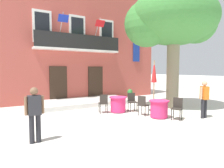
{
  "coord_description": "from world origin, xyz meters",
  "views": [
    {
      "loc": [
        -5.47,
        -7.27,
        2.08
      ],
      "look_at": [
        0.11,
        1.87,
        1.3
      ],
      "focal_mm": 31.4,
      "sensor_mm": 36.0,
      "label": 1
    }
  ],
  "objects_px": {
    "cafe_table_middle": "(118,104)",
    "cafe_chair_middle_1": "(132,101)",
    "pedestrian_mid_plaza": "(204,97)",
    "plane_tree": "(172,21)",
    "cafe_chair_middle_0": "(103,102)",
    "cafe_table_near_tree": "(159,109)",
    "cafe_umbrella": "(154,78)",
    "cafe_chair_near_tree_0": "(143,104)",
    "cafe_chair_near_tree_1": "(177,107)",
    "ground_planter_right": "(130,94)",
    "pedestrian_near_entrance": "(35,112)",
    "ground_planter_left": "(32,102)"
  },
  "relations": [
    {
      "from": "cafe_chair_middle_0",
      "to": "cafe_chair_middle_1",
      "type": "relative_size",
      "value": 1.0
    },
    {
      "from": "cafe_chair_middle_0",
      "to": "ground_planter_left",
      "type": "bearing_deg",
      "value": 136.76
    },
    {
      "from": "pedestrian_near_entrance",
      "to": "plane_tree",
      "type": "bearing_deg",
      "value": 12.53
    },
    {
      "from": "pedestrian_mid_plaza",
      "to": "plane_tree",
      "type": "bearing_deg",
      "value": 75.91
    },
    {
      "from": "cafe_chair_middle_1",
      "to": "ground_planter_left",
      "type": "height_order",
      "value": "cafe_chair_middle_1"
    },
    {
      "from": "cafe_table_near_tree",
      "to": "cafe_umbrella",
      "type": "height_order",
      "value": "cafe_umbrella"
    },
    {
      "from": "cafe_chair_near_tree_0",
      "to": "cafe_chair_middle_1",
      "type": "bearing_deg",
      "value": 79.74
    },
    {
      "from": "plane_tree",
      "to": "cafe_chair_near_tree_1",
      "type": "bearing_deg",
      "value": -132.37
    },
    {
      "from": "cafe_chair_near_tree_0",
      "to": "cafe_chair_middle_0",
      "type": "height_order",
      "value": "same"
    },
    {
      "from": "pedestrian_near_entrance",
      "to": "pedestrian_mid_plaza",
      "type": "height_order",
      "value": "pedestrian_mid_plaza"
    },
    {
      "from": "cafe_table_middle",
      "to": "cafe_chair_middle_1",
      "type": "xyz_separation_m",
      "value": [
        0.74,
        -0.15,
        0.14
      ]
    },
    {
      "from": "ground_planter_right",
      "to": "pedestrian_mid_plaza",
      "type": "relative_size",
      "value": 0.48
    },
    {
      "from": "plane_tree",
      "to": "cafe_table_near_tree",
      "type": "height_order",
      "value": "plane_tree"
    },
    {
      "from": "ground_planter_right",
      "to": "plane_tree",
      "type": "bearing_deg",
      "value": -83.27
    },
    {
      "from": "cafe_chair_middle_1",
      "to": "ground_planter_right",
      "type": "bearing_deg",
      "value": 55.01
    },
    {
      "from": "cafe_chair_near_tree_0",
      "to": "pedestrian_near_entrance",
      "type": "distance_m",
      "value": 4.89
    },
    {
      "from": "cafe_table_near_tree",
      "to": "cafe_chair_middle_1",
      "type": "distance_m",
      "value": 1.72
    },
    {
      "from": "cafe_chair_middle_1",
      "to": "pedestrian_mid_plaza",
      "type": "bearing_deg",
      "value": -57.28
    },
    {
      "from": "cafe_chair_near_tree_1",
      "to": "pedestrian_near_entrance",
      "type": "bearing_deg",
      "value": 176.56
    },
    {
      "from": "cafe_chair_middle_0",
      "to": "plane_tree",
      "type": "bearing_deg",
      "value": -10.15
    },
    {
      "from": "cafe_umbrella",
      "to": "pedestrian_mid_plaza",
      "type": "distance_m",
      "value": 2.48
    },
    {
      "from": "cafe_chair_near_tree_0",
      "to": "cafe_table_middle",
      "type": "xyz_separation_m",
      "value": [
        -0.55,
        1.2,
        -0.14
      ]
    },
    {
      "from": "cafe_chair_near_tree_1",
      "to": "ground_planter_right",
      "type": "height_order",
      "value": "cafe_chair_near_tree_1"
    },
    {
      "from": "cafe_chair_near_tree_0",
      "to": "cafe_chair_middle_0",
      "type": "relative_size",
      "value": 1.0
    },
    {
      "from": "cafe_chair_middle_0",
      "to": "pedestrian_near_entrance",
      "type": "relative_size",
      "value": 0.57
    },
    {
      "from": "cafe_chair_near_tree_1",
      "to": "pedestrian_mid_plaza",
      "type": "xyz_separation_m",
      "value": [
        1.19,
        -0.42,
        0.38
      ]
    },
    {
      "from": "cafe_table_middle",
      "to": "ground_planter_left",
      "type": "distance_m",
      "value": 4.46
    },
    {
      "from": "cafe_chair_near_tree_1",
      "to": "cafe_chair_middle_0",
      "type": "xyz_separation_m",
      "value": [
        -2.06,
        2.65,
        0.0
      ]
    },
    {
      "from": "cafe_table_middle",
      "to": "pedestrian_mid_plaza",
      "type": "distance_m",
      "value": 3.88
    },
    {
      "from": "cafe_table_near_tree",
      "to": "cafe_chair_middle_0",
      "type": "bearing_deg",
      "value": 129.15
    },
    {
      "from": "ground_planter_right",
      "to": "pedestrian_near_entrance",
      "type": "height_order",
      "value": "pedestrian_near_entrance"
    },
    {
      "from": "ground_planter_left",
      "to": "pedestrian_near_entrance",
      "type": "bearing_deg",
      "value": -98.42
    },
    {
      "from": "ground_planter_left",
      "to": "plane_tree",
      "type": "bearing_deg",
      "value": -26.45
    },
    {
      "from": "plane_tree",
      "to": "cafe_umbrella",
      "type": "bearing_deg",
      "value": -173.3
    },
    {
      "from": "plane_tree",
      "to": "cafe_umbrella",
      "type": "relative_size",
      "value": 2.47
    },
    {
      "from": "cafe_table_middle",
      "to": "cafe_umbrella",
      "type": "height_order",
      "value": "cafe_umbrella"
    },
    {
      "from": "ground_planter_right",
      "to": "cafe_table_near_tree",
      "type": "bearing_deg",
      "value": -111.8
    },
    {
      "from": "pedestrian_mid_plaza",
      "to": "cafe_chair_near_tree_1",
      "type": "bearing_deg",
      "value": 160.64
    },
    {
      "from": "plane_tree",
      "to": "ground_planter_right",
      "type": "height_order",
      "value": "plane_tree"
    },
    {
      "from": "cafe_chair_middle_0",
      "to": "pedestrian_mid_plaza",
      "type": "height_order",
      "value": "pedestrian_mid_plaza"
    },
    {
      "from": "cafe_chair_near_tree_0",
      "to": "cafe_chair_near_tree_1",
      "type": "height_order",
      "value": "same"
    },
    {
      "from": "plane_tree",
      "to": "ground_planter_left",
      "type": "relative_size",
      "value": 8.38
    },
    {
      "from": "plane_tree",
      "to": "cafe_chair_near_tree_0",
      "type": "xyz_separation_m",
      "value": [
        -2.56,
        -0.67,
        -4.18
      ]
    },
    {
      "from": "cafe_chair_near_tree_1",
      "to": "ground_planter_right",
      "type": "distance_m",
      "value": 5.38
    },
    {
      "from": "cafe_table_middle",
      "to": "ground_planter_left",
      "type": "bearing_deg",
      "value": 141.72
    },
    {
      "from": "cafe_chair_near_tree_0",
      "to": "cafe_chair_near_tree_1",
      "type": "xyz_separation_m",
      "value": [
        0.77,
        -1.29,
        0.0
      ]
    },
    {
      "from": "pedestrian_near_entrance",
      "to": "cafe_chair_middle_1",
      "type": "bearing_deg",
      "value": 22.01
    },
    {
      "from": "cafe_chair_near_tree_0",
      "to": "cafe_umbrella",
      "type": "bearing_deg",
      "value": 23.69
    },
    {
      "from": "cafe_chair_middle_1",
      "to": "pedestrian_near_entrance",
      "type": "relative_size",
      "value": 0.57
    },
    {
      "from": "cafe_chair_middle_0",
      "to": "ground_planter_right",
      "type": "distance_m",
      "value": 4.3
    }
  ]
}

